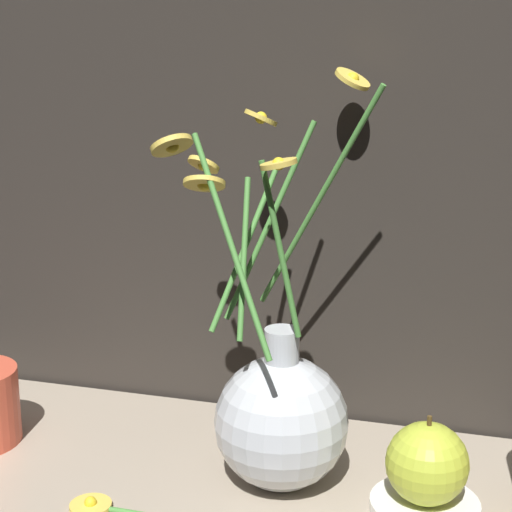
% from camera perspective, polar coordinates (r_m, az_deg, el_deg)
% --- Properties ---
extents(ground_plane, '(6.00, 6.00, 0.00)m').
position_cam_1_polar(ground_plane, '(0.82, -0.79, -14.86)').
color(ground_plane, black).
extents(shelf, '(0.75, 0.27, 0.01)m').
position_cam_1_polar(shelf, '(0.82, -0.79, -14.49)').
color(shelf, tan).
rests_on(shelf, ground_plane).
extents(vase_with_flowers, '(0.18, 0.24, 0.36)m').
position_cam_1_polar(vase_with_flowers, '(0.77, 1.64, -10.42)').
color(vase_with_flowers, silver).
rests_on(vase_with_flowers, shelf).
extents(saucer_plate, '(0.09, 0.09, 0.01)m').
position_cam_1_polar(saucer_plate, '(0.77, 11.18, -16.04)').
color(saucer_plate, white).
rests_on(saucer_plate, shelf).
extents(orange_fruit, '(0.07, 0.07, 0.08)m').
position_cam_1_polar(orange_fruit, '(0.75, 11.33, -13.40)').
color(orange_fruit, '#B7C638').
rests_on(orange_fruit, saucer_plate).
extents(loose_daisy, '(0.12, 0.04, 0.01)m').
position_cam_1_polar(loose_daisy, '(0.76, -9.99, -16.21)').
color(loose_daisy, '#4C8E3D').
rests_on(loose_daisy, shelf).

